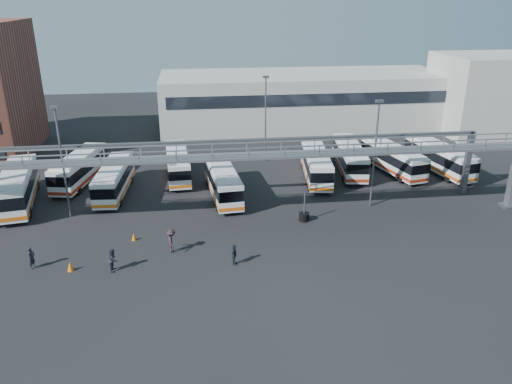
{
  "coord_description": "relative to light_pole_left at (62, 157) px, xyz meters",
  "views": [
    {
      "loc": [
        -4.44,
        -35.27,
        18.98
      ],
      "look_at": [
        0.82,
        6.0,
        2.38
      ],
      "focal_mm": 35.0,
      "sensor_mm": 36.0,
      "label": 1
    }
  ],
  "objects": [
    {
      "name": "bus_1",
      "position": [
        -0.72,
        8.92,
        -3.98
      ],
      "size": [
        4.45,
        10.66,
        3.16
      ],
      "rotation": [
        0.0,
        0.0,
        -0.2
      ],
      "color": "silver",
      "rests_on": "ground"
    },
    {
      "name": "pedestrian_c",
      "position": [
        9.4,
        -7.93,
        -4.76
      ],
      "size": [
        0.9,
        1.34,
        1.93
      ],
      "primitive_type": "imported",
      "rotation": [
        0.0,
        0.0,
        1.72
      ],
      "color": "#2C1D1F",
      "rests_on": "ground"
    },
    {
      "name": "gantry",
      "position": [
        16.0,
        -2.13,
        -0.22
      ],
      "size": [
        51.4,
        5.15,
        7.1
      ],
      "color": "gray",
      "rests_on": "ground"
    },
    {
      "name": "bus_0",
      "position": [
        -5.41,
        3.66,
        -3.81
      ],
      "size": [
        4.53,
        11.67,
        3.46
      ],
      "rotation": [
        0.0,
        0.0,
        0.17
      ],
      "color": "silver",
      "rests_on": "ground"
    },
    {
      "name": "cone_left",
      "position": [
        2.07,
        -9.86,
        -5.35
      ],
      "size": [
        0.54,
        0.54,
        0.75
      ],
      "primitive_type": "cone",
      "rotation": [
        0.0,
        0.0,
        -0.15
      ],
      "color": "orange",
      "rests_on": "ground"
    },
    {
      "name": "light_pole_left",
      "position": [
        0.0,
        0.0,
        0.0
      ],
      "size": [
        0.7,
        0.35,
        10.21
      ],
      "color": "#4C4F54",
      "rests_on": "ground"
    },
    {
      "name": "ground",
      "position": [
        16.0,
        -8.0,
        -5.73
      ],
      "size": [
        140.0,
        140.0,
        0.0
      ],
      "primitive_type": "plane",
      "color": "black",
      "rests_on": "ground"
    },
    {
      "name": "pedestrian_d",
      "position": [
        14.09,
        -10.46,
        -4.9
      ],
      "size": [
        0.73,
        1.05,
        1.65
      ],
      "primitive_type": "imported",
      "rotation": [
        0.0,
        0.0,
        1.2
      ],
      "color": "#1A2630",
      "rests_on": "ground"
    },
    {
      "name": "bus_2",
      "position": [
        3.36,
        5.2,
        -4.02
      ],
      "size": [
        3.0,
        10.27,
        3.08
      ],
      "rotation": [
        0.0,
        0.0,
        -0.07
      ],
      "color": "silver",
      "rests_on": "ground"
    },
    {
      "name": "bus_6",
      "position": [
        24.56,
        6.91,
        -3.97
      ],
      "size": [
        3.68,
        10.65,
        3.17
      ],
      "rotation": [
        0.0,
        0.0,
        -0.12
      ],
      "color": "silver",
      "rests_on": "ground"
    },
    {
      "name": "bus_8",
      "position": [
        33.68,
        7.95,
        -4.02
      ],
      "size": [
        4.38,
        10.41,
        3.08
      ],
      "rotation": [
        0.0,
        0.0,
        0.21
      ],
      "color": "silver",
      "rests_on": "ground"
    },
    {
      "name": "pedestrian_b",
      "position": [
        5.24,
        -10.2,
        -4.85
      ],
      "size": [
        0.74,
        0.91,
        1.75
      ],
      "primitive_type": "imported",
      "rotation": [
        0.0,
        0.0,
        1.48
      ],
      "color": "#23212D",
      "rests_on": "ground"
    },
    {
      "name": "bus_3",
      "position": [
        9.61,
        9.35,
        -4.05
      ],
      "size": [
        2.95,
        10.13,
        3.04
      ],
      "rotation": [
        0.0,
        0.0,
        0.06
      ],
      "color": "silver",
      "rests_on": "ground"
    },
    {
      "name": "light_pole_back",
      "position": [
        20.0,
        14.0,
        0.0
      ],
      "size": [
        0.7,
        0.35,
        10.21
      ],
      "color": "#4C4F54",
      "rests_on": "ground"
    },
    {
      "name": "cone_right",
      "position": [
        6.21,
        -5.47,
        -5.42
      ],
      "size": [
        0.51,
        0.51,
        0.62
      ],
      "primitive_type": "cone",
      "rotation": [
        0.0,
        0.0,
        -0.38
      ],
      "color": "orange",
      "rests_on": "ground"
    },
    {
      "name": "light_pole_mid",
      "position": [
        28.0,
        -1.0,
        0.0
      ],
      "size": [
        0.7,
        0.35,
        10.21
      ],
      "color": "#4C4F54",
      "rests_on": "ground"
    },
    {
      "name": "warehouse",
      "position": [
        28.0,
        30.0,
        -1.73
      ],
      "size": [
        42.0,
        14.0,
        8.0
      ],
      "primitive_type": "cube",
      "color": "#9E9E99",
      "rests_on": "ground"
    },
    {
      "name": "tire_stack",
      "position": [
        20.98,
        -3.5,
        -5.28
      ],
      "size": [
        0.93,
        0.93,
        2.65
      ],
      "color": "black",
      "rests_on": "ground"
    },
    {
      "name": "building_right",
      "position": [
        54.0,
        24.0,
        -0.23
      ],
      "size": [
        14.0,
        12.0,
        11.0
      ],
      "primitive_type": "cube",
      "color": "#B2B2AD",
      "rests_on": "ground"
    },
    {
      "name": "bus_9",
      "position": [
        38.97,
        7.53,
        -3.96
      ],
      "size": [
        4.06,
        10.74,
        3.19
      ],
      "rotation": [
        0.0,
        0.0,
        0.16
      ],
      "color": "silver",
      "rests_on": "ground"
    },
    {
      "name": "bus_7",
      "position": [
        28.92,
        8.89,
        -3.95
      ],
      "size": [
        3.87,
        10.84,
        3.22
      ],
      "rotation": [
        0.0,
        0.0,
        -0.14
      ],
      "color": "silver",
      "rests_on": "ground"
    },
    {
      "name": "pedestrian_a",
      "position": [
        -0.78,
        -9.12,
        -4.86
      ],
      "size": [
        0.59,
        0.73,
        1.74
      ],
      "primitive_type": "imported",
      "rotation": [
        0.0,
        0.0,
        1.25
      ],
      "color": "black",
      "rests_on": "ground"
    },
    {
      "name": "bus_4",
      "position": [
        14.14,
        3.11,
        -4.0
      ],
      "size": [
        3.33,
        10.47,
        3.12
      ],
      "rotation": [
        0.0,
        0.0,
        0.09
      ],
      "color": "silver",
      "rests_on": "ground"
    }
  ]
}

